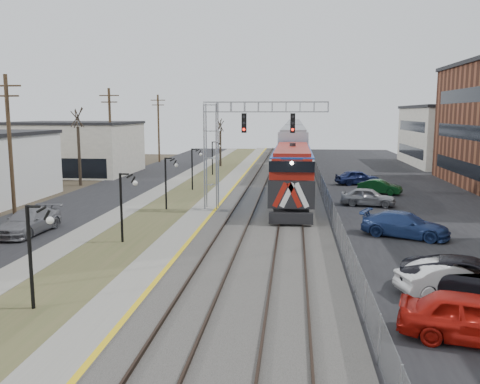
# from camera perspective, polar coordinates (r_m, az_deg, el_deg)

# --- Properties ---
(street_west) EXTENTS (7.00, 120.00, 0.04)m
(street_west) POSITION_cam_1_polar(r_m,az_deg,el_deg) (47.99, -14.89, -0.19)
(street_west) COLOR black
(street_west) RESTS_ON ground
(sidewalk) EXTENTS (2.00, 120.00, 0.08)m
(sidewalk) POSITION_cam_1_polar(r_m,az_deg,el_deg) (46.56, -9.72, -0.26)
(sidewalk) COLOR gray
(sidewalk) RESTS_ON ground
(grass_median) EXTENTS (4.00, 120.00, 0.06)m
(grass_median) POSITION_cam_1_polar(r_m,az_deg,el_deg) (45.84, -6.11, -0.34)
(grass_median) COLOR #464E2A
(grass_median) RESTS_ON ground
(platform) EXTENTS (2.00, 120.00, 0.24)m
(platform) POSITION_cam_1_polar(r_m,az_deg,el_deg) (45.29, -2.40, -0.29)
(platform) COLOR gray
(platform) RESTS_ON ground
(ballast_bed) EXTENTS (8.00, 120.00, 0.20)m
(ballast_bed) POSITION_cam_1_polar(r_m,az_deg,el_deg) (44.83, 3.94, -0.42)
(ballast_bed) COLOR #595651
(ballast_bed) RESTS_ON ground
(parking_lot) EXTENTS (16.00, 120.00, 0.04)m
(parking_lot) POSITION_cam_1_polar(r_m,az_deg,el_deg) (45.99, 19.05, -0.76)
(parking_lot) COLOR black
(parking_lot) RESTS_ON ground
(platform_edge) EXTENTS (0.24, 120.00, 0.01)m
(platform_edge) POSITION_cam_1_polar(r_m,az_deg,el_deg) (45.15, -1.29, -0.15)
(platform_edge) COLOR gold
(platform_edge) RESTS_ON platform
(track_near) EXTENTS (1.58, 120.00, 0.15)m
(track_near) POSITION_cam_1_polar(r_m,az_deg,el_deg) (44.92, 1.39, -0.16)
(track_near) COLOR #2D2119
(track_near) RESTS_ON ballast_bed
(track_far) EXTENTS (1.58, 120.00, 0.15)m
(track_far) POSITION_cam_1_polar(r_m,az_deg,el_deg) (44.77, 5.86, -0.23)
(track_far) COLOR #2D2119
(track_far) RESTS_ON ballast_bed
(train) EXTENTS (3.00, 108.65, 5.33)m
(train) POSITION_cam_1_polar(r_m,az_deg,el_deg) (87.79, 6.06, 5.95)
(train) COLOR #1445AA
(train) RESTS_ON ground
(signal_gantry) EXTENTS (9.00, 1.07, 8.15)m
(signal_gantry) POSITION_cam_1_polar(r_m,az_deg,el_deg) (37.51, -0.67, 6.22)
(signal_gantry) COLOR gray
(signal_gantry) RESTS_ON ground
(lampposts) EXTENTS (0.14, 62.14, 4.00)m
(lampposts) POSITION_cam_1_polar(r_m,az_deg,el_deg) (29.63, -13.00, -1.70)
(lampposts) COLOR black
(lampposts) RESTS_ON ground
(utility_poles) EXTENTS (0.28, 80.28, 10.00)m
(utility_poles) POSITION_cam_1_polar(r_m,az_deg,el_deg) (39.78, -24.41, 4.74)
(utility_poles) COLOR #4C3823
(utility_poles) RESTS_ON ground
(fence) EXTENTS (0.04, 120.00, 1.60)m
(fence) POSITION_cam_1_polar(r_m,az_deg,el_deg) (44.77, 9.32, 0.37)
(fence) COLOR gray
(fence) RESTS_ON ground
(bare_trees) EXTENTS (12.30, 42.30, 5.95)m
(bare_trees) POSITION_cam_1_polar(r_m,az_deg,el_deg) (51.70, -14.67, 3.45)
(bare_trees) COLOR #382D23
(bare_trees) RESTS_ON ground
(car_lot_a) EXTENTS (5.06, 3.07, 1.61)m
(car_lot_a) POSITION_cam_1_polar(r_m,az_deg,el_deg) (18.26, 24.91, -12.86)
(car_lot_a) COLOR #AB150D
(car_lot_a) RESTS_ON ground
(car_lot_b) EXTENTS (4.32, 2.59, 1.34)m
(car_lot_b) POSITION_cam_1_polar(r_m,az_deg,el_deg) (22.44, 22.26, -9.03)
(car_lot_b) COLOR silver
(car_lot_b) RESTS_ON ground
(car_lot_c) EXTENTS (6.02, 4.02, 1.53)m
(car_lot_c) POSITION_cam_1_polar(r_m,az_deg,el_deg) (22.58, 24.60, -8.82)
(car_lot_c) COLOR black
(car_lot_c) RESTS_ON ground
(car_lot_d) EXTENTS (5.48, 3.94, 1.47)m
(car_lot_d) POSITION_cam_1_polar(r_m,az_deg,el_deg) (31.62, 18.04, -3.59)
(car_lot_d) COLOR navy
(car_lot_d) RESTS_ON ground
(car_lot_e) EXTENTS (4.49, 2.52, 1.44)m
(car_lot_e) POSITION_cam_1_polar(r_m,az_deg,el_deg) (41.38, 14.19, -0.58)
(car_lot_e) COLOR gray
(car_lot_e) RESTS_ON ground
(car_lot_f) EXTENTS (4.09, 2.73, 1.27)m
(car_lot_f) POSITION_cam_1_polar(r_m,az_deg,el_deg) (47.82, 15.42, 0.51)
(car_lot_f) COLOR #0B3814
(car_lot_f) RESTS_ON ground
(car_street_b) EXTENTS (2.36, 5.24, 1.49)m
(car_street_b) POSITION_cam_1_polar(r_m,az_deg,el_deg) (33.53, -22.62, -3.13)
(car_street_b) COLOR slate
(car_street_b) RESTS_ON ground
(car_lot_g) EXTENTS (4.78, 2.92, 1.52)m
(car_lot_g) POSITION_cam_1_polar(r_m,az_deg,el_deg) (53.46, 13.04, 1.58)
(car_lot_g) COLOR navy
(car_lot_g) RESTS_ON ground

